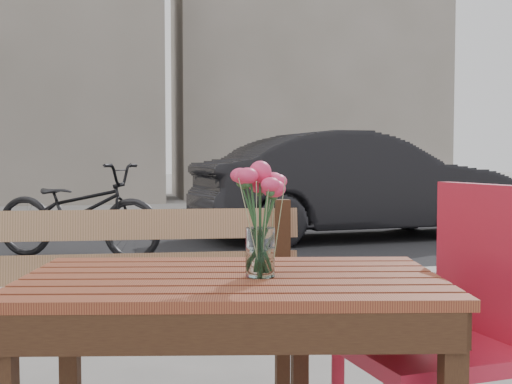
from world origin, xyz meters
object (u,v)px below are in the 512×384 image
main_table (232,317)px  main_vase (260,205)px  red_chair (454,322)px  parked_car (354,186)px  bicycle (78,211)px

main_table → main_vase: 0.31m
red_chair → parked_car: 6.24m
red_chair → bicycle: 5.07m
red_chair → bicycle: bearing=-172.0°
bicycle → red_chair: bearing=-136.5°
main_vase → parked_car: size_ratio=0.08×
main_vase → bicycle: 4.96m
bicycle → main_vase: bearing=-142.7°
red_chair → main_vase: bearing=-98.4°
main_vase → parked_car: 6.42m
main_table → bicycle: size_ratio=0.67×
main_table → parked_car: bearing=77.1°
main_vase → red_chair: bearing=-2.1°
red_chair → parked_car: parked_car is taller
main_table → red_chair: size_ratio=1.32×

